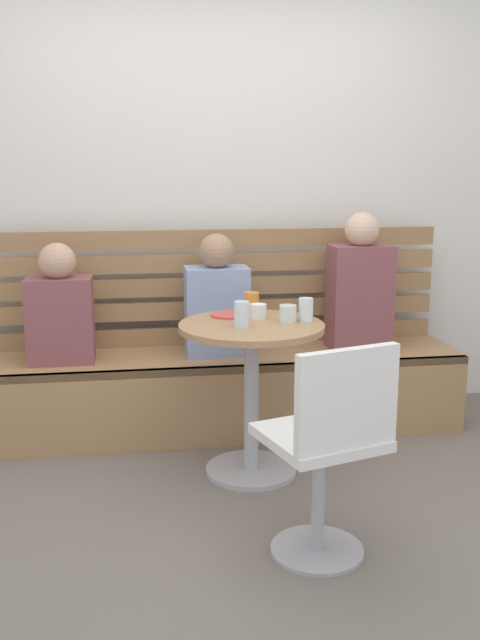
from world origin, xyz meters
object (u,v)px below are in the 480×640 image
Objects in this scene: cup_ceramic_white at (258,311)px; cup_glass_tall at (242,314)px; cup_tumbler_orange at (252,302)px; cafe_table at (251,369)px; person_child_middle at (217,302)px; cup_water_clear at (306,310)px; plate_small at (228,315)px; person_adult at (360,288)px; person_child_left at (60,310)px; cup_glass_short at (288,314)px; white_chair at (329,444)px; booth_bench at (217,392)px.

cup_ceramic_white is 0.67× the size of cup_glass_tall.
cup_tumbler_orange reaches higher than cup_ceramic_white.
cafe_table is 7.40× the size of cup_tumbler_orange.
person_child_middle is 0.68m from cup_water_clear.
cup_tumbler_orange reaches higher than cafe_table.
cup_ceramic_white is 0.15m from plate_small.
cup_ceramic_white is at bearing 156.82° from cup_water_clear.
cup_water_clear is (-0.46, -0.59, 0.01)m from person_adult.
person_child_left reaches higher than plate_small.
cup_glass_short is 0.80× the size of cup_tumbler_orange.
cup_glass_tall is (-0.10, -0.33, 0.01)m from cup_tumbler_orange.
cup_water_clear is (0.11, 0.83, 0.33)m from white_chair.
white_chair reaches higher than cup_tumbler_orange.
cafe_table is 0.64m from person_child_middle.
person_child_middle reaches higher than cafe_table.
cup_water_clear is at bearing 4.64° from cup_glass_short.
cafe_table is 0.28m from cup_ceramic_white.
booth_bench is 4.29× the size of person_child_left.
booth_bench is 0.67m from cup_tumbler_orange.
cafe_table is at bearing 100.37° from white_chair.
white_chair is (0.15, -0.81, -0.05)m from cafe_table.
person_adult reaches higher than cup_ceramic_white.
booth_bench is 3.18× the size of white_chair.
cup_glass_tall is at bearing -139.03° from person_adult.
cup_glass_tall is (-0.23, -0.08, 0.02)m from cup_glass_short.
cafe_table is 1.12× the size of person_child_middle.
cafe_table is 0.31m from cup_glass_short.
person_child_left is at bearing 127.79° from white_chair.
person_child_middle reaches higher than white_chair.
cup_glass_short is (0.03, 0.82, 0.32)m from white_chair.
white_chair is at bearing -83.90° from cup_ceramic_white.
white_chair is 1.35× the size of person_child_left.
plate_small is at bearing 115.59° from cafe_table.
booth_bench is at bearing 0.84° from person_child_left.
cup_glass_short reaches higher than cup_ceramic_white.
cafe_table is 0.38m from cup_tumbler_orange.
person_child_left is 5.73× the size of cup_water_clear.
cup_ceramic_white reaches higher than booth_bench.
person_adult is at bearing 40.97° from cup_glass_tall.
cup_ceramic_white reaches higher than plate_small.
cup_tumbler_orange is (0.04, 0.26, 0.27)m from cafe_table.
white_chair is 1.05m from plate_small.
cup_tumbler_orange is at bearing 95.55° from white_chair.
person_adult is at bearing 27.97° from plate_small.
person_adult reaches higher than cafe_table.
cafe_table is at bearing -80.56° from booth_bench.
person_adult is at bearing 1.30° from person_child_left.
cafe_table is 6.73× the size of cup_water_clear.
cup_ceramic_white is 0.15m from cup_tumbler_orange.
person_child_middle reaches higher than cup_water_clear.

